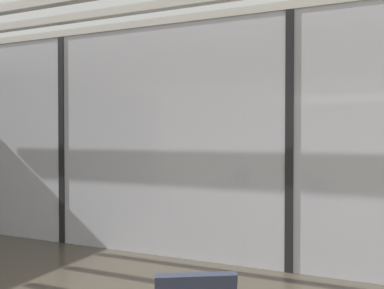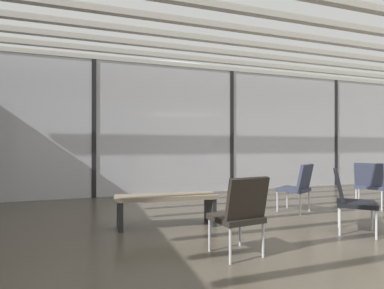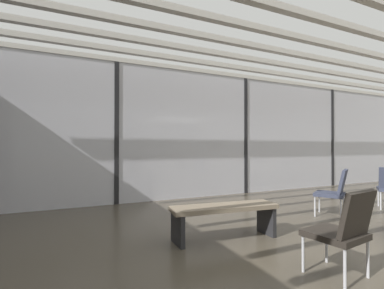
% 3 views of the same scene
% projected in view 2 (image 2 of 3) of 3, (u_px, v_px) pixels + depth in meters
% --- Properties ---
extents(glass_curtain_wall, '(14.00, 0.08, 3.18)m').
position_uv_depth(glass_curtain_wall, '(231.00, 131.00, 8.14)').
color(glass_curtain_wall, silver).
rests_on(glass_curtain_wall, ground).
extents(window_mullion_0, '(0.10, 0.12, 3.18)m').
position_uv_depth(window_mullion_0, '(94.00, 128.00, 7.01)').
color(window_mullion_0, black).
rests_on(window_mullion_0, ground).
extents(window_mullion_1, '(0.10, 0.12, 3.18)m').
position_uv_depth(window_mullion_1, '(231.00, 131.00, 8.14)').
color(window_mullion_1, black).
rests_on(window_mullion_1, ground).
extents(window_mullion_2, '(0.10, 0.12, 3.18)m').
position_uv_depth(window_mullion_2, '(335.00, 132.00, 9.26)').
color(window_mullion_2, black).
rests_on(window_mullion_2, ground).
extents(ceiling_slats, '(13.72, 6.72, 0.10)m').
position_uv_depth(ceiling_slats, '(319.00, 22.00, 5.02)').
color(ceiling_slats, beige).
rests_on(ceiling_slats, glass_curtain_wall).
extents(parked_airplane, '(12.56, 4.44, 4.44)m').
position_uv_depth(parked_airplane, '(168.00, 119.00, 11.83)').
color(parked_airplane, silver).
rests_on(parked_airplane, ground).
extents(lounge_chair_0, '(0.55, 0.59, 0.87)m').
position_uv_depth(lounge_chair_0, '(240.00, 211.00, 3.27)').
color(lounge_chair_0, '#28231E').
rests_on(lounge_chair_0, ground).
extents(lounge_chair_1, '(0.71, 0.70, 0.87)m').
position_uv_depth(lounge_chair_1, '(369.00, 182.00, 5.82)').
color(lounge_chair_1, '#33384C').
rests_on(lounge_chair_1, ground).
extents(lounge_chair_2, '(0.71, 0.71, 0.87)m').
position_uv_depth(lounge_chair_2, '(349.00, 197.00, 4.19)').
color(lounge_chair_2, black).
rests_on(lounge_chair_2, ground).
extents(lounge_chair_4, '(0.68, 0.69, 0.87)m').
position_uv_depth(lounge_chair_4, '(298.00, 185.00, 5.45)').
color(lounge_chair_4, '#33384C').
rests_on(lounge_chair_4, ground).
extents(waiting_bench, '(1.54, 0.56, 0.47)m').
position_uv_depth(waiting_bench, '(166.00, 202.00, 4.48)').
color(waiting_bench, '#7F705B').
rests_on(waiting_bench, ground).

